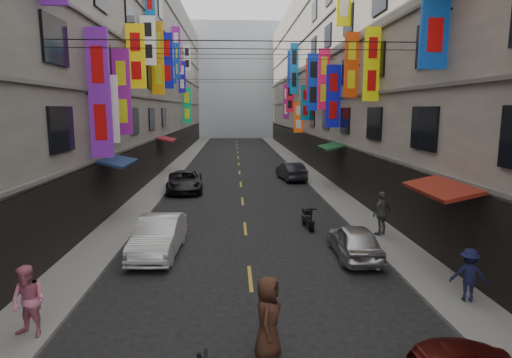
{
  "coord_description": "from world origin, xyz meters",
  "views": [
    {
      "loc": [
        -0.51,
        4.55,
        5.54
      ],
      "look_at": [
        -0.04,
        13.59,
        4.06
      ],
      "focal_mm": 30.0,
      "sensor_mm": 36.0,
      "label": 1
    }
  ],
  "objects": [
    {
      "name": "car_right_far",
      "position": [
        4.0,
        37.77,
        0.71
      ],
      "size": [
        2.09,
        4.48,
        1.42
      ],
      "primitive_type": "imported",
      "rotation": [
        0.0,
        0.0,
        3.28
      ],
      "color": "#2A2932",
      "rests_on": "ground"
    },
    {
      "name": "pedestrian_rfar",
      "position": [
        5.88,
        22.26,
        1.08
      ],
      "size": [
        1.29,
        1.17,
        1.93
      ],
      "primitive_type": "imported",
      "rotation": [
        0.0,
        0.0,
        3.74
      ],
      "color": "#5A5A5D",
      "rests_on": "sidewalk_right"
    },
    {
      "name": "car_left_far",
      "position": [
        -3.85,
        33.39,
        0.7
      ],
      "size": [
        2.77,
        5.23,
        1.4
      ],
      "primitive_type": "imported",
      "rotation": [
        0.0,
        0.0,
        0.09
      ],
      "color": "black",
      "rests_on": "ground"
    },
    {
      "name": "pedestrian_rnear",
      "position": [
        6.15,
        15.76,
        0.89
      ],
      "size": [
        1.11,
        0.81,
        1.54
      ],
      "primitive_type": "imported",
      "rotation": [
        0.0,
        0.0,
        2.82
      ],
      "color": "#15183C",
      "rests_on": "sidewalk_right"
    },
    {
      "name": "building_row_right",
      "position": [
        11.99,
        42.0,
        9.49
      ],
      "size": [
        10.14,
        90.0,
        19.0
      ],
      "color": "#B1A494",
      "rests_on": "ground"
    },
    {
      "name": "building_row_left",
      "position": [
        -11.99,
        42.0,
        9.49
      ],
      "size": [
        10.14,
        90.0,
        19.0
      ],
      "color": "gray",
      "rests_on": "ground"
    },
    {
      "name": "sidewalk_right",
      "position": [
        6.0,
        42.0,
        0.06
      ],
      "size": [
        2.0,
        90.0,
        0.12
      ],
      "primitive_type": "cube",
      "color": "slate",
      "rests_on": "ground"
    },
    {
      "name": "shop_signage",
      "position": [
        -0.13,
        34.56,
        8.99
      ],
      "size": [
        14.0,
        55.0,
        11.62
      ],
      "color": "#200FB7",
      "rests_on": "ground"
    },
    {
      "name": "sidewalk_left",
      "position": [
        -6.0,
        42.0,
        0.06
      ],
      "size": [
        2.0,
        90.0,
        0.12
      ],
      "primitive_type": "cube",
      "color": "slate",
      "rests_on": "ground"
    },
    {
      "name": "scooter_far_right",
      "position": [
        2.95,
        23.95,
        0.44
      ],
      "size": [
        0.51,
        1.8,
        1.14
      ],
      "rotation": [
        0.0,
        0.0,
        3.23
      ],
      "color": "black",
      "rests_on": "ground"
    },
    {
      "name": "street_awnings",
      "position": [
        -1.26,
        26.0,
        3.0
      ],
      "size": [
        13.99,
        35.2,
        0.41
      ],
      "color": "#15511A",
      "rests_on": "ground"
    },
    {
      "name": "car_right_mid",
      "position": [
        4.0,
        19.84,
        0.64
      ],
      "size": [
        1.62,
        3.81,
        1.29
      ],
      "primitive_type": "imported",
      "rotation": [
        0.0,
        0.0,
        3.11
      ],
      "color": "silver",
      "rests_on": "ground"
    },
    {
      "name": "car_left_mid",
      "position": [
        -3.43,
        20.58,
        0.73
      ],
      "size": [
        1.71,
        4.48,
        1.46
      ],
      "primitive_type": "imported",
      "rotation": [
        0.0,
        0.0,
        -0.04
      ],
      "color": "silver",
      "rests_on": "ground"
    },
    {
      "name": "lane_markings",
      "position": [
        0.0,
        39.0,
        0.0
      ],
      "size": [
        0.12,
        80.2,
        0.01
      ],
      "color": "gold",
      "rests_on": "ground"
    },
    {
      "name": "pedestrian_crossing",
      "position": [
        0.22,
        13.41,
        0.95
      ],
      "size": [
        0.83,
        1.05,
        1.91
      ],
      "primitive_type": "imported",
      "rotation": [
        0.0,
        0.0,
        1.34
      ],
      "color": "#47281C",
      "rests_on": "ground"
    },
    {
      "name": "overhead_cables",
      "position": [
        0.0,
        30.0,
        8.8
      ],
      "size": [
        14.0,
        38.04,
        1.24
      ],
      "color": "black",
      "rests_on": "ground"
    },
    {
      "name": "pedestrian_lfar",
      "position": [
        -5.45,
        14.42,
        1.0
      ],
      "size": [
        1.0,
        0.83,
        1.77
      ],
      "primitive_type": "imported",
      "rotation": [
        0.0,
        0.0,
        -0.32
      ],
      "color": "pink",
      "rests_on": "sidewalk_left"
    },
    {
      "name": "haze_block",
      "position": [
        0.0,
        92.0,
        11.0
      ],
      "size": [
        18.0,
        8.0,
        22.0
      ],
      "primitive_type": "cube",
      "color": "silver",
      "rests_on": "ground"
    }
  ]
}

